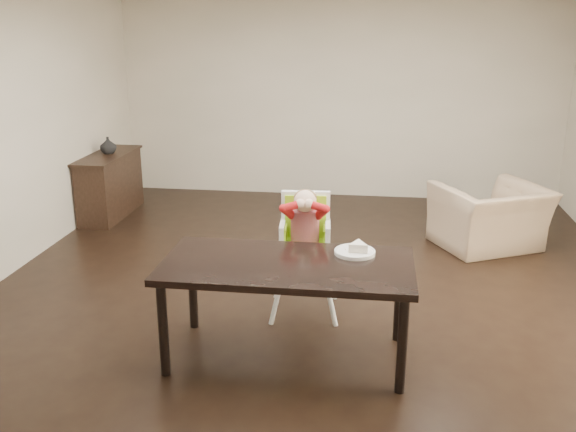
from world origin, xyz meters
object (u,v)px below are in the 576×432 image
object	(u,v)px
dining_table	(287,273)
high_chair	(305,226)
armchair	(491,207)
sideboard	(110,185)

from	to	relation	value
dining_table	high_chair	bearing A→B (deg)	87.28
high_chair	armchair	bearing A→B (deg)	40.78
dining_table	armchair	size ratio (longest dim) A/B	1.69
high_chair	armchair	world-z (taller)	high_chair
high_chair	sideboard	world-z (taller)	high_chair
armchair	sideboard	size ratio (longest dim) A/B	0.84
sideboard	armchair	bearing A→B (deg)	-7.18
armchair	dining_table	bearing A→B (deg)	28.16
dining_table	high_chair	world-z (taller)	high_chair
dining_table	armchair	xyz separation A→B (m)	(1.85, 2.64, -0.21)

